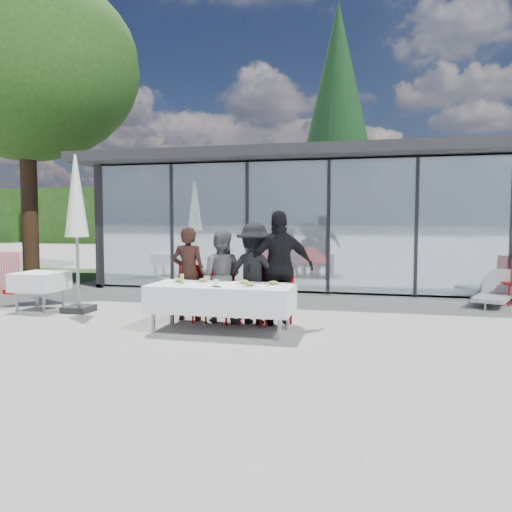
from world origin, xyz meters
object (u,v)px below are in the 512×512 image
at_px(dining_table, 221,298).
at_px(plate_extra, 249,285).
at_px(diner_c, 254,274).
at_px(deciduous_tree, 25,67).
at_px(plate_b, 203,281).
at_px(lounger, 494,293).
at_px(diner_a, 189,274).
at_px(diner_chair_a, 189,290).
at_px(plate_d, 273,284).
at_px(diner_chair_c, 254,292).
at_px(diner_b, 221,276).
at_px(diner_d, 280,268).
at_px(spare_table_left, 40,282).
at_px(market_umbrella, 76,207).
at_px(plate_a, 180,281).
at_px(diner_chair_b, 221,291).
at_px(juice_bottle, 182,279).
at_px(conifer_tree, 337,116).
at_px(plate_c, 244,282).
at_px(diner_chair_d, 280,293).
at_px(folded_eyeglasses, 217,287).

bearing_deg(dining_table, plate_extra, -17.48).
xyz_separation_m(diner_c, deciduous_tree, (-8.60, 5.42, 5.63)).
xyz_separation_m(plate_b, lounger, (5.13, 3.52, -0.52)).
height_order(dining_table, diner_a, diner_a).
distance_m(diner_chair_a, deciduous_tree, 10.94).
bearing_deg(plate_d, lounger, 42.36).
distance_m(diner_chair_c, plate_d, 0.81).
height_order(diner_chair_c, plate_extra, diner_chair_c).
bearing_deg(diner_chair_c, plate_extra, -80.62).
distance_m(diner_a, diner_b, 0.59).
distance_m(dining_table, diner_d, 1.18).
relative_size(diner_c, plate_extra, 6.62).
bearing_deg(diner_chair_a, spare_table_left, 174.55).
xyz_separation_m(diner_chair_c, plate_d, (0.46, -0.62, 0.24)).
xyz_separation_m(plate_b, market_umbrella, (-2.82, 0.79, 1.23)).
relative_size(dining_table, plate_a, 8.74).
bearing_deg(diner_chair_b, plate_extra, -50.56).
relative_size(diner_chair_b, diner_d, 0.51).
relative_size(diner_b, plate_a, 6.13).
relative_size(spare_table_left, lounger, 0.59).
relative_size(diner_chair_a, juice_bottle, 6.12).
bearing_deg(diner_chair_c, plate_b, -143.23).
xyz_separation_m(diner_chair_b, plate_extra, (0.75, -0.91, 0.24)).
relative_size(deciduous_tree, conifer_tree, 0.89).
xyz_separation_m(diner_chair_c, conifer_tree, (0.40, 12.43, 5.45)).
bearing_deg(diner_b, plate_b, 77.71).
distance_m(dining_table, plate_c, 0.44).
bearing_deg(diner_b, market_umbrella, -4.15).
relative_size(diner_d, diner_chair_d, 1.98).
relative_size(dining_table, diner_chair_b, 2.32).
bearing_deg(diner_chair_d, plate_d, -88.74).
distance_m(diner_d, plate_b, 1.30).
bearing_deg(plate_b, folded_eyeglasses, -52.63).
bearing_deg(folded_eyeglasses, diner_b, 104.44).
bearing_deg(diner_c, plate_d, 130.13).
bearing_deg(market_umbrella, spare_table_left, 176.21).
xyz_separation_m(dining_table, diner_a, (-0.84, 0.76, 0.29)).
bearing_deg(lounger, diner_b, -149.31).
relative_size(plate_c, conifer_tree, 0.02).
distance_m(diner_chair_a, plate_b, 0.75).
xyz_separation_m(dining_table, diner_chair_b, (-0.25, 0.75, -0.00)).
bearing_deg(diner_d, diner_c, -17.57).
bearing_deg(diner_chair_a, plate_a, -81.94).
bearing_deg(juice_bottle, folded_eyeglasses, -21.82).
distance_m(diner_chair_b, conifer_tree, 13.61).
bearing_deg(deciduous_tree, spare_table_left, -50.81).
height_order(diner_c, market_umbrella, market_umbrella).
xyz_separation_m(diner_chair_d, spare_table_left, (-4.87, 0.31, 0.02)).
distance_m(deciduous_tree, conifer_tree, 11.41).
distance_m(plate_d, market_umbrella, 4.27).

